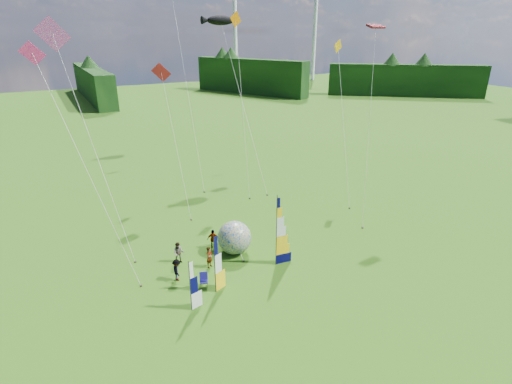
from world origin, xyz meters
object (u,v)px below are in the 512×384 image
bol_inflatable (234,238)px  spectator_a (209,257)px  feather_banner_main (276,232)px  side_banner_left (215,265)px  camp_chair (204,280)px  kite_whale (243,95)px  spectator_c (177,270)px  spectator_d (213,239)px  side_banner_far (190,287)px  spectator_b (179,253)px

bol_inflatable → spectator_a: size_ratio=1.60×
feather_banner_main → side_banner_left: feather_banner_main is taller
bol_inflatable → camp_chair: bol_inflatable is taller
bol_inflatable → kite_whale: 18.56m
spectator_c → camp_chair: size_ratio=1.58×
feather_banner_main → side_banner_left: 5.10m
spectator_c → spectator_a: bearing=-74.0°
side_banner_left → spectator_d: size_ratio=2.56×
side_banner_far → camp_chair: bearing=37.3°
kite_whale → bol_inflatable: bearing=-123.9°
spectator_a → spectator_d: (1.25, 2.30, -0.02)m
spectator_a → camp_chair: 2.37m
feather_banner_main → side_banner_left: (-4.98, -0.93, -0.60)m
bol_inflatable → spectator_a: 2.60m
spectator_b → kite_whale: (12.27, 14.06, 8.28)m
side_banner_left → spectator_b: bearing=80.1°
spectator_b → camp_chair: size_ratio=1.63×
camp_chair → feather_banner_main: bearing=20.2°
kite_whale → camp_chair: bearing=-128.5°
feather_banner_main → kite_whale: kite_whale is taller
feather_banner_main → spectator_c: bearing=172.4°
feather_banner_main → side_banner_far: bearing=-159.8°
bol_inflatable → spectator_d: bol_inflatable is taller
camp_chair → kite_whale: size_ratio=0.05×
spectator_d → spectator_c: bearing=61.8°
side_banner_far → spectator_b: (1.03, 5.41, -0.83)m
feather_banner_main → spectator_d: bearing=129.9°
bol_inflatable → side_banner_far: bearing=-136.9°
side_banner_left → spectator_c: bearing=103.5°
spectator_c → kite_whale: size_ratio=0.08×
spectator_a → camp_chair: spectator_a is taller
spectator_c → spectator_d: 4.63m
side_banner_left → spectator_d: (2.02, 5.18, -1.19)m
side_banner_far → spectator_a: 4.77m
side_banner_far → kite_whale: (13.30, 19.47, 7.45)m
feather_banner_main → side_banner_far: feather_banner_main is taller
feather_banner_main → spectator_a: bearing=160.2°
bol_inflatable → feather_banner_main: bearing=-57.7°
spectator_a → camp_chair: bearing=-157.6°
spectator_a → spectator_d: spectator_a is taller
spectator_c → spectator_b: bearing=-15.4°
spectator_a → kite_whale: 20.62m
side_banner_far → spectator_a: (2.72, 3.83, -0.84)m
feather_banner_main → bol_inflatable: 3.66m
kite_whale → spectator_c: bearing=-133.8°
bol_inflatable → spectator_a: (-2.38, -0.94, -0.47)m
feather_banner_main → bol_inflatable: size_ratio=2.05×
bol_inflatable → spectator_d: size_ratio=1.63×
side_banner_left → bol_inflatable: bearing=28.9°
spectator_d → kite_whale: size_ratio=0.08×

